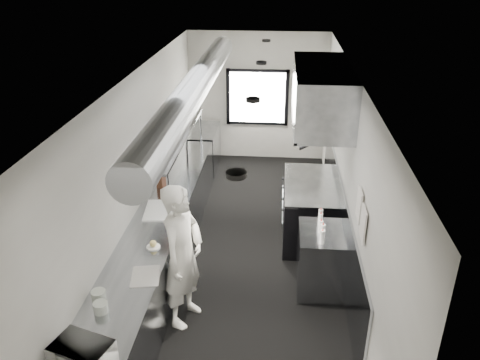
% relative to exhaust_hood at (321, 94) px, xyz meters
% --- Properties ---
extents(floor, '(3.00, 8.00, 0.01)m').
position_rel_exhaust_hood_xyz_m(floor, '(-1.10, -0.70, -2.39)').
color(floor, black).
rests_on(floor, ground).
extents(ceiling, '(3.00, 8.00, 0.01)m').
position_rel_exhaust_hood_xyz_m(ceiling, '(-1.10, -0.70, 0.41)').
color(ceiling, white).
rests_on(ceiling, wall_back).
extents(wall_back, '(3.00, 0.02, 2.80)m').
position_rel_exhaust_hood_xyz_m(wall_back, '(-1.10, 3.30, -0.99)').
color(wall_back, beige).
rests_on(wall_back, floor).
extents(wall_left, '(0.02, 8.00, 2.80)m').
position_rel_exhaust_hood_xyz_m(wall_left, '(-2.60, -0.70, -0.99)').
color(wall_left, beige).
rests_on(wall_left, floor).
extents(wall_right, '(0.02, 8.00, 2.80)m').
position_rel_exhaust_hood_xyz_m(wall_right, '(0.40, -0.70, -0.99)').
color(wall_right, beige).
rests_on(wall_right, floor).
extents(wall_cladding, '(0.03, 5.50, 1.10)m').
position_rel_exhaust_hood_xyz_m(wall_cladding, '(0.38, -0.40, -1.84)').
color(wall_cladding, gray).
rests_on(wall_cladding, wall_right).
extents(hvac_duct, '(0.40, 6.40, 0.40)m').
position_rel_exhaust_hood_xyz_m(hvac_duct, '(-1.80, -0.30, 0.16)').
color(hvac_duct, gray).
rests_on(hvac_duct, ceiling).
extents(service_window, '(1.36, 0.05, 1.25)m').
position_rel_exhaust_hood_xyz_m(service_window, '(-1.10, 3.26, -0.99)').
color(service_window, white).
rests_on(service_window, wall_back).
extents(exhaust_hood, '(0.81, 2.20, 0.88)m').
position_rel_exhaust_hood_xyz_m(exhaust_hood, '(0.00, 0.00, 0.00)').
color(exhaust_hood, gray).
rests_on(exhaust_hood, ceiling).
extents(prep_counter, '(0.70, 6.00, 0.90)m').
position_rel_exhaust_hood_xyz_m(prep_counter, '(-2.25, -1.20, -1.94)').
color(prep_counter, gray).
rests_on(prep_counter, floor).
extents(pass_shelf, '(0.45, 3.00, 0.68)m').
position_rel_exhaust_hood_xyz_m(pass_shelf, '(-2.29, 0.30, -0.86)').
color(pass_shelf, gray).
rests_on(pass_shelf, prep_counter).
extents(range, '(0.88, 1.60, 0.94)m').
position_rel_exhaust_hood_xyz_m(range, '(-0.06, 0.00, -1.92)').
color(range, black).
rests_on(range, floor).
extents(bottle_station, '(0.65, 0.80, 0.90)m').
position_rel_exhaust_hood_xyz_m(bottle_station, '(0.05, -1.40, -1.94)').
color(bottle_station, gray).
rests_on(bottle_station, floor).
extents(far_work_table, '(0.70, 1.20, 0.90)m').
position_rel_exhaust_hood_xyz_m(far_work_table, '(-2.25, 2.50, -1.94)').
color(far_work_table, gray).
rests_on(far_work_table, floor).
extents(notice_sheet_a, '(0.02, 0.28, 0.38)m').
position_rel_exhaust_hood_xyz_m(notice_sheet_a, '(0.37, -1.90, -0.79)').
color(notice_sheet_a, silver).
rests_on(notice_sheet_a, wall_right).
extents(notice_sheet_b, '(0.02, 0.28, 0.38)m').
position_rel_exhaust_hood_xyz_m(notice_sheet_b, '(0.37, -2.25, -0.84)').
color(notice_sheet_b, silver).
rests_on(notice_sheet_b, wall_right).
extents(line_cook, '(0.65, 0.80, 1.89)m').
position_rel_exhaust_hood_xyz_m(line_cook, '(-1.70, -2.17, -1.45)').
color(line_cook, white).
rests_on(line_cook, floor).
extents(microwave, '(0.56, 0.48, 0.28)m').
position_rel_exhaust_hood_xyz_m(microwave, '(-2.24, -3.92, -1.35)').
color(microwave, white).
rests_on(microwave, prep_counter).
extents(deli_tub_a, '(0.19, 0.19, 0.11)m').
position_rel_exhaust_hood_xyz_m(deli_tub_a, '(-2.36, -3.17, -1.44)').
color(deli_tub_a, '#AFB8AA').
rests_on(deli_tub_a, prep_counter).
extents(deli_tub_b, '(0.19, 0.19, 0.11)m').
position_rel_exhaust_hood_xyz_m(deli_tub_b, '(-2.44, -2.99, -1.43)').
color(deli_tub_b, '#AFB8AA').
rests_on(deli_tub_b, prep_counter).
extents(newspaper, '(0.38, 0.45, 0.01)m').
position_rel_exhaust_hood_xyz_m(newspaper, '(-2.06, -2.55, -1.49)').
color(newspaper, silver).
rests_on(newspaper, prep_counter).
extents(small_plate, '(0.18, 0.18, 0.01)m').
position_rel_exhaust_hood_xyz_m(small_plate, '(-2.12, -1.95, -1.48)').
color(small_plate, white).
rests_on(small_plate, prep_counter).
extents(pastry, '(0.09, 0.09, 0.09)m').
position_rel_exhaust_hood_xyz_m(pastry, '(-2.12, -1.95, -1.43)').
color(pastry, '#E2CE77').
rests_on(pastry, small_plate).
extents(cutting_board, '(0.52, 0.66, 0.02)m').
position_rel_exhaust_hood_xyz_m(cutting_board, '(-2.24, -1.01, -1.48)').
color(cutting_board, white).
rests_on(cutting_board, prep_counter).
extents(knife_block, '(0.14, 0.24, 0.24)m').
position_rel_exhaust_hood_xyz_m(knife_block, '(-2.41, -0.20, -1.37)').
color(knife_block, '#532C1D').
rests_on(knife_block, prep_counter).
extents(plate_stack_a, '(0.28, 0.28, 0.29)m').
position_rel_exhaust_hood_xyz_m(plate_stack_a, '(-2.28, -0.44, -0.67)').
color(plate_stack_a, white).
rests_on(plate_stack_a, pass_shelf).
extents(plate_stack_b, '(0.24, 0.24, 0.30)m').
position_rel_exhaust_hood_xyz_m(plate_stack_b, '(-2.28, 0.07, -0.67)').
color(plate_stack_b, white).
rests_on(plate_stack_b, pass_shelf).
extents(plate_stack_c, '(0.29, 0.29, 0.37)m').
position_rel_exhaust_hood_xyz_m(plate_stack_c, '(-2.31, 0.44, -0.64)').
color(plate_stack_c, white).
rests_on(plate_stack_c, pass_shelf).
extents(plate_stack_d, '(0.22, 0.22, 0.33)m').
position_rel_exhaust_hood_xyz_m(plate_stack_d, '(-2.29, 1.02, -0.66)').
color(plate_stack_d, white).
rests_on(plate_stack_d, pass_shelf).
extents(squeeze_bottle_a, '(0.08, 0.08, 0.19)m').
position_rel_exhaust_hood_xyz_m(squeeze_bottle_a, '(0.01, -1.67, -1.39)').
color(squeeze_bottle_a, white).
rests_on(squeeze_bottle_a, bottle_station).
extents(squeeze_bottle_b, '(0.08, 0.08, 0.18)m').
position_rel_exhaust_hood_xyz_m(squeeze_bottle_b, '(0.02, -1.51, -1.40)').
color(squeeze_bottle_b, white).
rests_on(squeeze_bottle_b, bottle_station).
extents(squeeze_bottle_c, '(0.07, 0.07, 0.18)m').
position_rel_exhaust_hood_xyz_m(squeeze_bottle_c, '(0.00, -1.40, -1.40)').
color(squeeze_bottle_c, white).
rests_on(squeeze_bottle_c, bottle_station).
extents(squeeze_bottle_d, '(0.08, 0.08, 0.18)m').
position_rel_exhaust_hood_xyz_m(squeeze_bottle_d, '(0.01, -1.21, -1.40)').
color(squeeze_bottle_d, white).
rests_on(squeeze_bottle_d, bottle_station).
extents(squeeze_bottle_e, '(0.08, 0.08, 0.19)m').
position_rel_exhaust_hood_xyz_m(squeeze_bottle_e, '(0.02, -1.12, -1.40)').
color(squeeze_bottle_e, white).
rests_on(squeeze_bottle_e, bottle_station).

